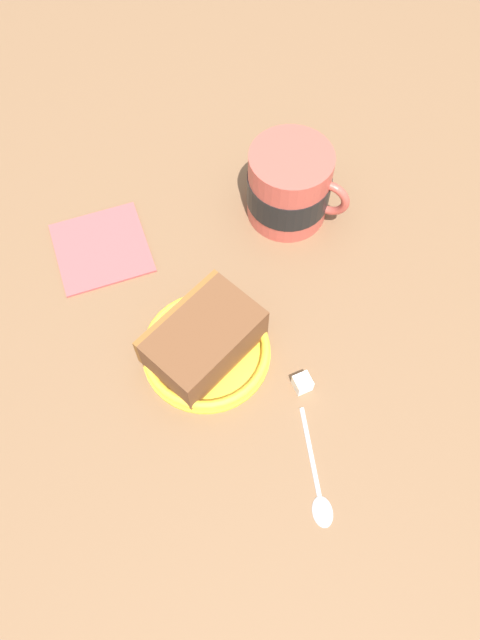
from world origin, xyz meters
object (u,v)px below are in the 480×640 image
(tea_mug, at_px, (290,186))
(folded_napkin, at_px, (101,247))
(sugar_cube, at_px, (302,383))
(small_plate, at_px, (206,350))
(teaspoon, at_px, (319,491))
(cake_slice, at_px, (203,338))

(tea_mug, height_order, folded_napkin, tea_mug)
(folded_napkin, distance_m, sugar_cube, 0.29)
(small_plate, xyz_separation_m, sugar_cube, (0.10, -0.03, -0.00))
(small_plate, xyz_separation_m, folded_napkin, (-0.14, 0.13, -0.01))
(tea_mug, distance_m, teaspoon, 0.35)
(teaspoon, bearing_deg, folded_napkin, 135.52)
(small_plate, relative_size, sugar_cube, 8.00)
(cake_slice, distance_m, sugar_cube, 0.11)
(cake_slice, bearing_deg, teaspoon, -47.27)
(small_plate, bearing_deg, sugar_cube, -15.30)
(cake_slice, relative_size, teaspoon, 1.18)
(sugar_cube, bearing_deg, folded_napkin, 147.96)
(cake_slice, distance_m, tea_mug, 0.22)
(small_plate, bearing_deg, cake_slice, 142.75)
(folded_napkin, relative_size, sugar_cube, 6.14)
(cake_slice, xyz_separation_m, folded_napkin, (-0.14, 0.12, -0.03))
(folded_napkin, bearing_deg, sugar_cube, -32.04)
(teaspoon, bearing_deg, cake_slice, 132.73)
(folded_napkin, bearing_deg, tea_mug, 19.37)
(small_plate, relative_size, cake_slice, 0.99)
(tea_mug, distance_m, sugar_cube, 0.24)
(small_plate, bearing_deg, tea_mug, 69.32)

